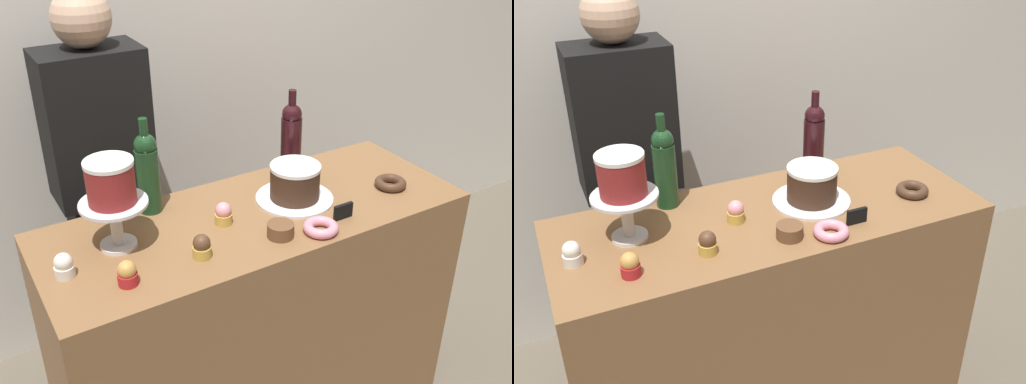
% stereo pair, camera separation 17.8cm
% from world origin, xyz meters
% --- Properties ---
extents(back_wall, '(6.00, 0.05, 2.60)m').
position_xyz_m(back_wall, '(0.00, 0.85, 1.30)').
color(back_wall, silver).
rests_on(back_wall, ground_plane).
extents(display_counter, '(1.43, 0.54, 0.93)m').
position_xyz_m(display_counter, '(0.00, 0.00, 0.46)').
color(display_counter, brown).
rests_on(display_counter, ground_plane).
extents(cake_stand_pedestal, '(0.20, 0.20, 0.15)m').
position_xyz_m(cake_stand_pedestal, '(-0.45, 0.05, 1.03)').
color(cake_stand_pedestal, silver).
rests_on(cake_stand_pedestal, display_counter).
extents(white_layer_cake, '(0.14, 0.14, 0.13)m').
position_xyz_m(white_layer_cake, '(-0.45, 0.05, 1.15)').
color(white_layer_cake, maroon).
rests_on(white_layer_cake, cake_stand_pedestal).
extents(silver_serving_platter, '(0.27, 0.27, 0.01)m').
position_xyz_m(silver_serving_platter, '(0.16, 0.01, 0.93)').
color(silver_serving_platter, white).
rests_on(silver_serving_platter, display_counter).
extents(chocolate_round_cake, '(0.17, 0.17, 0.12)m').
position_xyz_m(chocolate_round_cake, '(0.16, 0.01, 1.00)').
color(chocolate_round_cake, '#3D2619').
rests_on(chocolate_round_cake, silver_serving_platter).
extents(wine_bottle_dark_red, '(0.08, 0.08, 0.33)m').
position_xyz_m(wine_bottle_dark_red, '(0.26, 0.18, 1.07)').
color(wine_bottle_dark_red, black).
rests_on(wine_bottle_dark_red, display_counter).
extents(wine_bottle_green, '(0.08, 0.08, 0.33)m').
position_xyz_m(wine_bottle_green, '(-0.29, 0.20, 1.07)').
color(wine_bottle_green, '#193D1E').
rests_on(wine_bottle_green, display_counter).
extents(cupcake_chocolate, '(0.06, 0.06, 0.07)m').
position_xyz_m(cupcake_chocolate, '(-0.26, -0.13, 0.96)').
color(cupcake_chocolate, gold).
rests_on(cupcake_chocolate, display_counter).
extents(cupcake_caramel, '(0.06, 0.06, 0.07)m').
position_xyz_m(cupcake_caramel, '(-0.49, -0.15, 0.96)').
color(cupcake_caramel, red).
rests_on(cupcake_caramel, display_counter).
extents(cupcake_strawberry, '(0.06, 0.06, 0.07)m').
position_xyz_m(cupcake_strawberry, '(-0.12, -0.00, 0.96)').
color(cupcake_strawberry, gold).
rests_on(cupcake_strawberry, display_counter).
extents(cupcake_vanilla, '(0.06, 0.06, 0.07)m').
position_xyz_m(cupcake_vanilla, '(-0.63, -0.02, 0.96)').
color(cupcake_vanilla, white).
rests_on(cupcake_vanilla, display_counter).
extents(donut_pink, '(0.11, 0.11, 0.03)m').
position_xyz_m(donut_pink, '(0.11, -0.20, 0.94)').
color(donut_pink, pink).
rests_on(donut_pink, display_counter).
extents(donut_chocolate, '(0.11, 0.11, 0.03)m').
position_xyz_m(donut_chocolate, '(0.51, -0.09, 0.94)').
color(donut_chocolate, '#472D1E').
rests_on(donut_chocolate, display_counter).
extents(cookie_stack, '(0.08, 0.08, 0.04)m').
position_xyz_m(cookie_stack, '(-0.01, -0.16, 0.95)').
color(cookie_stack, brown).
rests_on(cookie_stack, display_counter).
extents(price_sign_chalkboard, '(0.07, 0.01, 0.05)m').
position_xyz_m(price_sign_chalkboard, '(0.23, -0.17, 0.95)').
color(price_sign_chalkboard, black).
rests_on(price_sign_chalkboard, display_counter).
extents(barista_figure, '(0.36, 0.22, 1.60)m').
position_xyz_m(barista_figure, '(-0.34, 0.54, 0.84)').
color(barista_figure, black).
rests_on(barista_figure, ground_plane).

